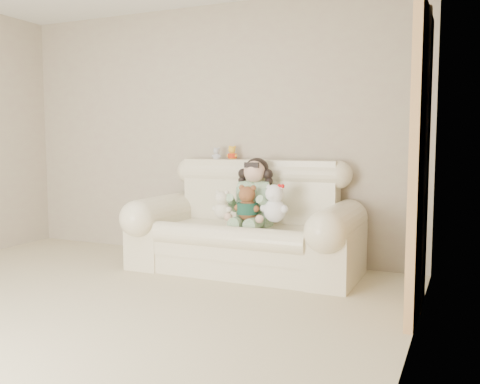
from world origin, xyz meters
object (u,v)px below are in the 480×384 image
brown_teddy (248,199)px  cream_teddy (222,202)px  seated_child (255,191)px  white_cat (275,199)px  sofa (244,216)px

brown_teddy → cream_teddy: brown_teddy is taller
seated_child → brown_teddy: seated_child is taller
white_cat → cream_teddy: bearing=178.9°
seated_child → cream_teddy: bearing=-131.4°
white_cat → cream_teddy: 0.49m
sofa → seated_child: size_ratio=3.25×
sofa → white_cat: (0.34, -0.10, 0.19)m
brown_teddy → cream_teddy: (-0.24, -0.03, -0.03)m
brown_teddy → cream_teddy: 0.24m
seated_child → white_cat: seated_child is taller
sofa → cream_teddy: bearing=-136.9°
white_cat → cream_teddy: size_ratio=1.31×
cream_teddy → white_cat: bearing=-3.7°
sofa → white_cat: 0.40m
seated_child → brown_teddy: size_ratio=1.73×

